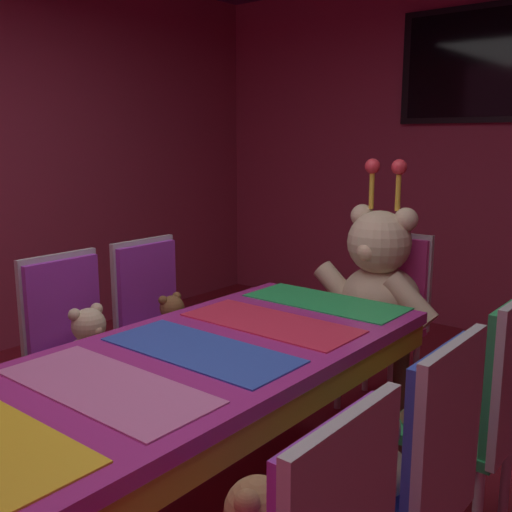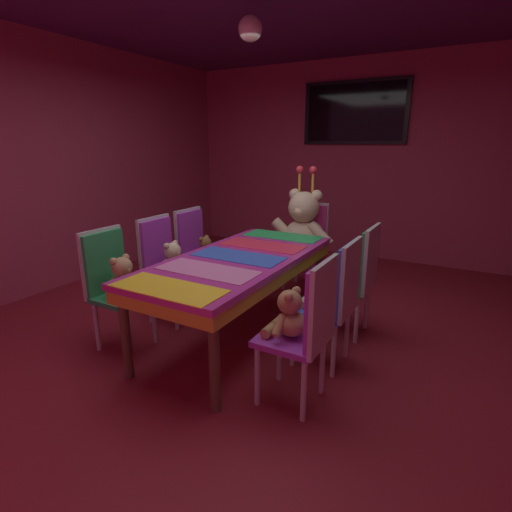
{
  "view_description": "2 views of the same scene",
  "coord_description": "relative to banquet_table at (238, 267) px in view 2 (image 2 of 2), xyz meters",
  "views": [
    {
      "loc": [
        1.48,
        -1.49,
        1.51
      ],
      "look_at": [
        -0.2,
        0.58,
        0.98
      ],
      "focal_mm": 41.82,
      "sensor_mm": 36.0,
      "label": 1
    },
    {
      "loc": [
        1.66,
        -2.65,
        1.64
      ],
      "look_at": [
        0.13,
        0.08,
        0.74
      ],
      "focal_mm": 27.69,
      "sensor_mm": 36.0,
      "label": 2
    }
  ],
  "objects": [
    {
      "name": "ground_plane",
      "position": [
        0.0,
        0.0,
        -0.65
      ],
      "size": [
        7.9,
        7.9,
        0.0
      ],
      "primitive_type": "plane",
      "color": "maroon"
    },
    {
      "name": "wall_back",
      "position": [
        0.0,
        3.2,
        0.75
      ],
      "size": [
        5.2,
        0.12,
        2.8
      ],
      "primitive_type": "cube",
      "color": "#99334C",
      "rests_on": "ground_plane"
    },
    {
      "name": "wall_left",
      "position": [
        -2.6,
        0.0,
        0.75
      ],
      "size": [
        0.12,
        6.4,
        2.8
      ],
      "primitive_type": "cube",
      "color": "#99334C",
      "rests_on": "ground_plane"
    },
    {
      "name": "banquet_table",
      "position": [
        0.0,
        0.0,
        0.0
      ],
      "size": [
        0.9,
        2.02,
        0.75
      ],
      "color": "#B22D8C",
      "rests_on": "ground_plane"
    },
    {
      "name": "chair_left_0",
      "position": [
        -0.86,
        -0.58,
        -0.06
      ],
      "size": [
        0.42,
        0.41,
        0.98
      ],
      "color": "#268C4C",
      "rests_on": "ground_plane"
    },
    {
      "name": "teddy_left_0",
      "position": [
        -0.71,
        -0.58,
        -0.05
      ],
      "size": [
        0.27,
        0.35,
        0.33
      ],
      "color": "tan",
      "rests_on": "chair_left_0"
    },
    {
      "name": "chair_left_1",
      "position": [
        -0.87,
        0.03,
        -0.06
      ],
      "size": [
        0.42,
        0.41,
        0.98
      ],
      "color": "purple",
      "rests_on": "ground_plane"
    },
    {
      "name": "teddy_left_1",
      "position": [
        -0.72,
        0.03,
        -0.06
      ],
      "size": [
        0.26,
        0.33,
        0.31
      ],
      "color": "beige",
      "rests_on": "chair_left_1"
    },
    {
      "name": "chair_left_2",
      "position": [
        -0.88,
        0.55,
        -0.06
      ],
      "size": [
        0.42,
        0.41,
        0.98
      ],
      "color": "purple",
      "rests_on": "ground_plane"
    },
    {
      "name": "teddy_left_2",
      "position": [
        -0.74,
        0.55,
        -0.08
      ],
      "size": [
        0.21,
        0.27,
        0.26
      ],
      "color": "brown",
      "rests_on": "chair_left_2"
    },
    {
      "name": "chair_right_0",
      "position": [
        0.87,
        -0.56,
        -0.06
      ],
      "size": [
        0.42,
        0.41,
        0.98
      ],
      "rotation": [
        0.0,
        0.0,
        3.14
      ],
      "color": "purple",
      "rests_on": "ground_plane"
    },
    {
      "name": "teddy_right_0",
      "position": [
        0.72,
        -0.56,
        -0.06
      ],
      "size": [
        0.26,
        0.33,
        0.32
      ],
      "rotation": [
        0.0,
        0.0,
        3.14
      ],
      "color": "#9E7247",
      "rests_on": "chair_right_0"
    },
    {
      "name": "chair_right_1",
      "position": [
        0.87,
        -0.01,
        -0.06
      ],
      "size": [
        0.42,
        0.41,
        0.98
      ],
      "rotation": [
        0.0,
        0.0,
        3.14
      ],
      "color": "#2D47B2",
      "rests_on": "ground_plane"
    },
    {
      "name": "teddy_right_1",
      "position": [
        0.73,
        -0.01,
        -0.07
      ],
      "size": [
        0.24,
        0.31,
        0.3
      ],
      "rotation": [
        0.0,
        0.0,
        3.14
      ],
      "color": "tan",
      "rests_on": "chair_right_1"
    },
    {
      "name": "chair_right_2",
      "position": [
        0.87,
        0.57,
        -0.06
      ],
      "size": [
        0.42,
        0.41,
        0.98
      ],
      "rotation": [
        0.0,
        0.0,
        3.14
      ],
      "color": "#268C4C",
      "rests_on": "ground_plane"
    },
    {
      "name": "teddy_right_2",
      "position": [
        0.73,
        0.57,
        -0.06
      ],
      "size": [
        0.25,
        0.33,
        0.31
      ],
      "rotation": [
        0.0,
        0.0,
        3.14
      ],
      "color": "tan",
      "rests_on": "chair_right_2"
    },
    {
      "name": "throne_chair",
      "position": [
        0.0,
        1.54,
        -0.06
      ],
      "size": [
        0.41,
        0.42,
        0.98
      ],
      "rotation": [
        0.0,
        0.0,
        -1.57
      ],
      "color": "#CC338C",
      "rests_on": "ground_plane"
    },
    {
      "name": "king_teddy_bear",
      "position": [
        0.0,
        1.37,
        0.11
      ],
      "size": [
        0.74,
        0.57,
        0.94
      ],
      "rotation": [
        0.0,
        0.0,
        -1.57
      ],
      "color": "beige",
      "rests_on": "throne_chair"
    },
    {
      "name": "wall_tv",
      "position": [
        0.0,
        3.11,
        1.4
      ],
      "size": [
        1.46,
        0.06,
        0.85
      ],
      "color": "black"
    },
    {
      "name": "pendant_light",
      "position": [
        -0.16,
        0.5,
        1.9
      ],
      "size": [
        0.2,
        0.2,
        0.2
      ],
      "primitive_type": "sphere",
      "color": "white"
    }
  ]
}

